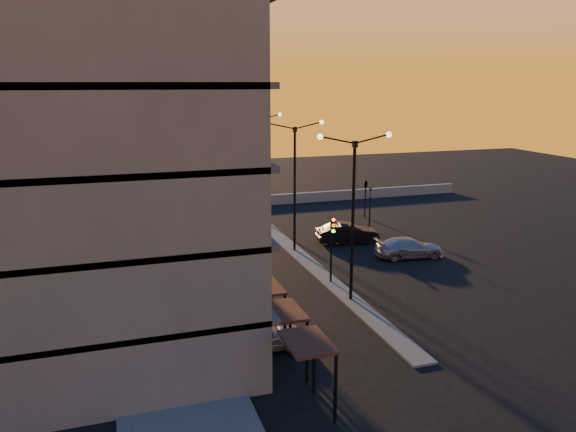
{
  "coord_description": "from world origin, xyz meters",
  "views": [
    {
      "loc": [
        -12.64,
        -27.36,
        12.14
      ],
      "look_at": [
        -1.63,
        6.52,
        3.59
      ],
      "focal_mm": 35.0,
      "sensor_mm": 36.0,
      "label": 1
    }
  ],
  "objects_px": {
    "traffic_light_main": "(332,239)",
    "car_sedan": "(347,233)",
    "car_wagon": "(409,248)",
    "car_hatchback": "(259,335)",
    "streetlamp_mid": "(295,176)"
  },
  "relations": [
    {
      "from": "car_hatchback",
      "to": "car_sedan",
      "type": "xyz_separation_m",
      "value": [
        11.1,
        15.0,
        0.07
      ]
    },
    {
      "from": "car_hatchback",
      "to": "car_sedan",
      "type": "bearing_deg",
      "value": -32.5
    },
    {
      "from": "streetlamp_mid",
      "to": "car_hatchback",
      "type": "bearing_deg",
      "value": -114.7
    },
    {
      "from": "car_sedan",
      "to": "car_hatchback",
      "type": "bearing_deg",
      "value": 151.59
    },
    {
      "from": "streetlamp_mid",
      "to": "car_wagon",
      "type": "bearing_deg",
      "value": -27.65
    },
    {
      "from": "traffic_light_main",
      "to": "car_sedan",
      "type": "xyz_separation_m",
      "value": [
        4.6,
        8.0,
        -2.1
      ]
    },
    {
      "from": "car_hatchback",
      "to": "car_wagon",
      "type": "xyz_separation_m",
      "value": [
        13.79,
        10.32,
        -0.02
      ]
    },
    {
      "from": "traffic_light_main",
      "to": "car_sedan",
      "type": "bearing_deg",
      "value": 60.07
    },
    {
      "from": "traffic_light_main",
      "to": "car_hatchback",
      "type": "bearing_deg",
      "value": -132.85
    },
    {
      "from": "car_hatchback",
      "to": "traffic_light_main",
      "type": "bearing_deg",
      "value": -38.85
    },
    {
      "from": "streetlamp_mid",
      "to": "car_wagon",
      "type": "xyz_separation_m",
      "value": [
        7.29,
        -3.82,
        -4.89
      ]
    },
    {
      "from": "car_sedan",
      "to": "car_wagon",
      "type": "relative_size",
      "value": 0.98
    },
    {
      "from": "streetlamp_mid",
      "to": "traffic_light_main",
      "type": "bearing_deg",
      "value": -90.0
    },
    {
      "from": "traffic_light_main",
      "to": "car_sedan",
      "type": "relative_size",
      "value": 0.89
    },
    {
      "from": "car_sedan",
      "to": "car_wagon",
      "type": "distance_m",
      "value": 5.4
    }
  ]
}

